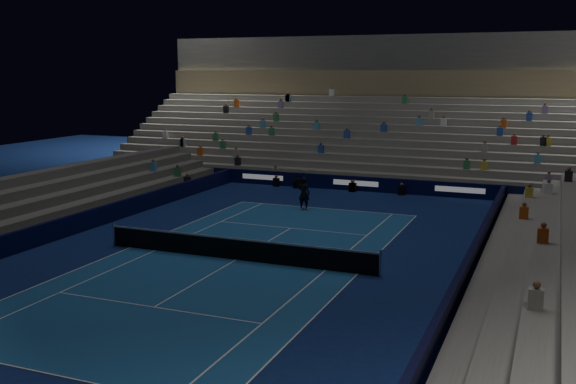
{
  "coord_description": "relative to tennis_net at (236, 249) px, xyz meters",
  "views": [
    {
      "loc": [
        12.59,
        -25.04,
        8.06
      ],
      "look_at": [
        0.0,
        6.0,
        2.0
      ],
      "focal_mm": 41.46,
      "sensor_mm": 36.0,
      "label": 1
    }
  ],
  "objects": [
    {
      "name": "sponsor_barrier_west",
      "position": [
        -9.7,
        0.0,
        -0.0
      ],
      "size": [
        0.25,
        37.0,
        1.0
      ],
      "primitive_type": "cube",
      "color": "black",
      "rests_on": "ground"
    },
    {
      "name": "sponsor_barrier_far",
      "position": [
        0.0,
        18.5,
        -0.0
      ],
      "size": [
        44.0,
        0.25,
        1.0
      ],
      "primitive_type": "cube",
      "color": "black",
      "rests_on": "ground"
    },
    {
      "name": "grandstand_main",
      "position": [
        0.0,
        27.9,
        2.87
      ],
      "size": [
        44.0,
        15.2,
        11.2
      ],
      "color": "slate",
      "rests_on": "ground"
    },
    {
      "name": "ground",
      "position": [
        0.0,
        0.0,
        -0.5
      ],
      "size": [
        90.0,
        90.0,
        0.0
      ],
      "primitive_type": "plane",
      "color": "navy",
      "rests_on": "ground"
    },
    {
      "name": "tennis_net",
      "position": [
        0.0,
        0.0,
        0.0
      ],
      "size": [
        12.9,
        0.1,
        1.1
      ],
      "color": "#B2B2B7",
      "rests_on": "ground"
    },
    {
      "name": "grandstand_west",
      "position": [
        -13.17,
        0.0,
        0.41
      ],
      "size": [
        5.0,
        37.0,
        2.5
      ],
      "color": "#5F5F5B",
      "rests_on": "ground"
    },
    {
      "name": "sponsor_barrier_east",
      "position": [
        9.7,
        0.0,
        -0.0
      ],
      "size": [
        0.25,
        37.0,
        1.0
      ],
      "primitive_type": "cube",
      "color": "black",
      "rests_on": "ground"
    },
    {
      "name": "tennis_player",
      "position": [
        -1.06,
        11.11,
        0.48
      ],
      "size": [
        0.73,
        0.49,
        1.98
      ],
      "primitive_type": "imported",
      "rotation": [
        0.0,
        0.0,
        3.12
      ],
      "color": "black",
      "rests_on": "ground"
    },
    {
      "name": "broadcast_camera",
      "position": [
        -4.19,
        18.02,
        -0.17
      ],
      "size": [
        0.64,
        1.02,
        0.66
      ],
      "color": "black",
      "rests_on": "ground"
    },
    {
      "name": "court_surface",
      "position": [
        0.0,
        0.0,
        -0.5
      ],
      "size": [
        10.97,
        23.77,
        0.01
      ],
      "primitive_type": "cube",
      "color": "#194D8B",
      "rests_on": "ground"
    },
    {
      "name": "grandstand_east",
      "position": [
        13.17,
        0.0,
        0.41
      ],
      "size": [
        5.0,
        37.0,
        2.5
      ],
      "color": "slate",
      "rests_on": "ground"
    }
  ]
}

